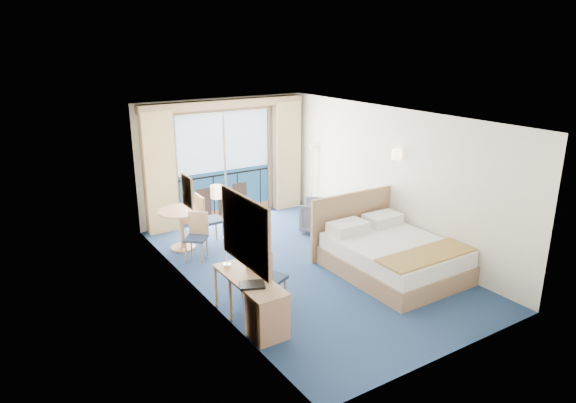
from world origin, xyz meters
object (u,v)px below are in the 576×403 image
object	(u,v)px
desk	(263,309)
nightstand	(369,227)
armchair	(319,216)
table_chair_b	(197,233)
table_chair_a	(206,217)
bed	(391,254)
floor_lamp	(312,162)
round_table	(181,219)
desk_chair	(264,275)

from	to	relation	value
desk	nightstand	bearing A→B (deg)	27.82
armchair	desk	distance (m)	4.14
table_chair_b	table_chair_a	bearing A→B (deg)	91.55
bed	nightstand	xyz separation A→B (m)	(0.65, 1.32, -0.05)
bed	floor_lamp	xyz separation A→B (m)	(0.74, 3.46, 0.88)
table_chair_b	armchair	bearing A→B (deg)	40.08
desk	round_table	xyz separation A→B (m)	(0.19, 3.49, 0.22)
nightstand	round_table	bearing A→B (deg)	153.61
bed	nightstand	distance (m)	1.48
floor_lamp	nightstand	bearing A→B (deg)	-92.36
floor_lamp	table_chair_b	bearing A→B (deg)	-161.83
bed	table_chair_b	distance (m)	3.52
desk	round_table	distance (m)	3.50
nightstand	desk_chair	distance (m)	3.47
bed	desk	size ratio (longest dim) A/B	1.57
desk_chair	round_table	xyz separation A→B (m)	(-0.12, 2.98, 0.00)
floor_lamp	desk_chair	bearing A→B (deg)	-133.35
bed	desk_chair	distance (m)	2.55
bed	desk	bearing A→B (deg)	-169.55
desk_chair	table_chair_a	size ratio (longest dim) A/B	1.01
armchair	nightstand	bearing A→B (deg)	72.57
desk	desk_chair	distance (m)	0.64
armchair	floor_lamp	world-z (taller)	floor_lamp
desk	floor_lamp	bearing A→B (deg)	47.98
nightstand	armchair	bearing A→B (deg)	116.69
armchair	table_chair_a	distance (m)	2.40
nightstand	desk_chair	size ratio (longest dim) A/B	0.54
nightstand	round_table	distance (m)	3.71
desk_chair	table_chair_b	world-z (taller)	desk_chair
table_chair_a	table_chair_b	world-z (taller)	table_chair_a
desk	table_chair_a	bearing A→B (deg)	78.93
bed	round_table	world-z (taller)	bed
desk_chair	table_chair_a	world-z (taller)	desk_chair
armchair	round_table	size ratio (longest dim) A/B	0.84
armchair	round_table	distance (m)	2.88
desk	desk_chair	size ratio (longest dim) A/B	1.37
table_chair_a	table_chair_b	distance (m)	0.65
armchair	floor_lamp	size ratio (longest dim) A/B	0.46
floor_lamp	round_table	bearing A→B (deg)	-171.73
nightstand	table_chair_a	distance (m)	3.25
nightstand	floor_lamp	xyz separation A→B (m)	(0.09, 2.14, 0.92)
bed	armchair	distance (m)	2.34
floor_lamp	desk_chair	world-z (taller)	floor_lamp
bed	nightstand	world-z (taller)	bed
bed	desk_chair	size ratio (longest dim) A/B	2.15
nightstand	desk	world-z (taller)	desk
nightstand	desk	xyz separation A→B (m)	(-3.50, -1.85, 0.09)
desk	desk_chair	xyz separation A→B (m)	(0.31, 0.51, 0.22)
nightstand	table_chair_b	distance (m)	3.42
round_table	floor_lamp	bearing A→B (deg)	8.27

